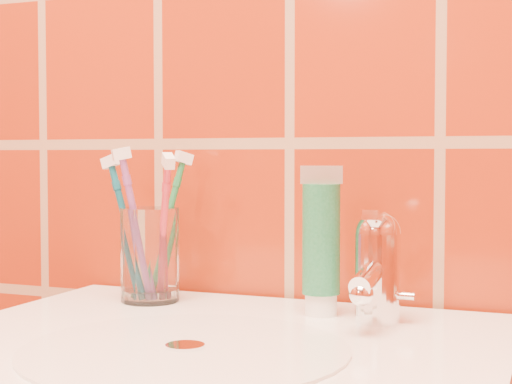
% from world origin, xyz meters
% --- Properties ---
extents(glass_tumbler, '(0.07, 0.07, 0.11)m').
position_xyz_m(glass_tumbler, '(-0.15, 1.11, 0.91)').
color(glass_tumbler, white).
rests_on(glass_tumbler, pedestal_sink).
extents(toothpaste_tube, '(0.05, 0.04, 0.17)m').
position_xyz_m(toothpaste_tube, '(0.07, 1.11, 0.93)').
color(toothpaste_tube, white).
rests_on(toothpaste_tube, pedestal_sink).
extents(faucet, '(0.05, 0.11, 0.12)m').
position_xyz_m(faucet, '(0.14, 1.09, 0.91)').
color(faucet, white).
rests_on(faucet, pedestal_sink).
extents(toothbrush_0, '(0.11, 0.12, 0.20)m').
position_xyz_m(toothbrush_0, '(-0.14, 1.14, 0.94)').
color(toothbrush_0, '#1E713D').
rests_on(toothbrush_0, glass_tumbler).
extents(toothbrush_1, '(0.10, 0.09, 0.18)m').
position_xyz_m(toothbrush_1, '(-0.17, 1.11, 0.94)').
color(toothbrush_1, '#0C556B').
rests_on(toothbrush_1, glass_tumbler).
extents(toothbrush_2, '(0.10, 0.09, 0.20)m').
position_xyz_m(toothbrush_2, '(-0.15, 1.09, 0.94)').
color(toothbrush_2, '#7C418C').
rests_on(toothbrush_2, glass_tumbler).
extents(toothbrush_3, '(0.13, 0.14, 0.20)m').
position_xyz_m(toothbrush_3, '(-0.12, 1.09, 0.94)').
color(toothbrush_3, '#B32638').
rests_on(toothbrush_3, glass_tumbler).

